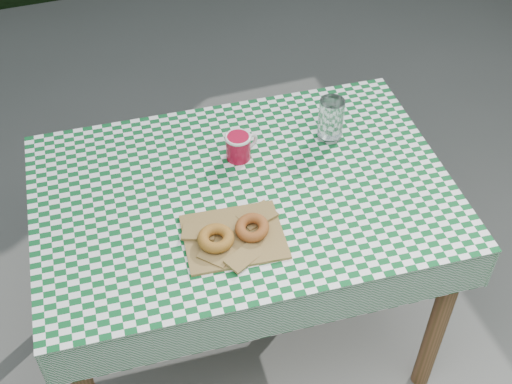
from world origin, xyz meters
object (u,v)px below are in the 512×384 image
paper_bag (234,236)px  drinking_glass (331,119)px  table (245,270)px  coffee_mug (238,147)px

paper_bag → drinking_glass: 0.52m
table → paper_bag: 0.43m
drinking_glass → table: bearing=-157.3°
table → paper_bag: (-0.08, -0.17, 0.39)m
table → drinking_glass: bearing=26.1°
paper_bag → coffee_mug: 0.33m
table → coffee_mug: 0.45m
table → coffee_mug: bearing=81.2°
paper_bag → coffee_mug: bearing=70.3°
coffee_mug → drinking_glass: 0.31m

